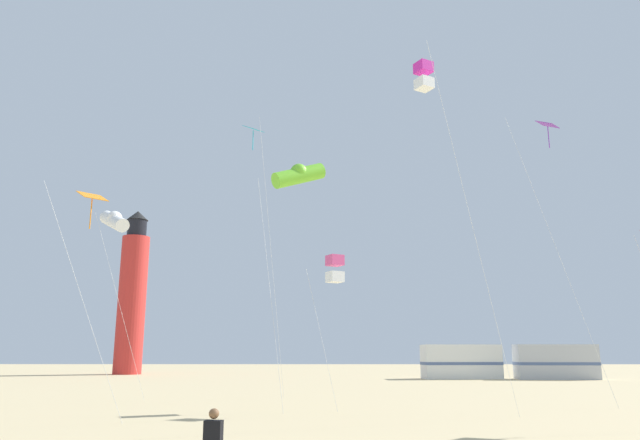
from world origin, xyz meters
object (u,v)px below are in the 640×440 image
object	(u,v)px
kite_diamond_violet	(548,137)
kite_diamond_orange	(92,204)
rv_van_white	(461,362)
kite_tube_white	(114,221)
kite_flyer_standing	(214,437)
rv_van_silver	(555,362)
lighthouse_distant	(132,296)
kite_tube_lime	(299,175)
kite_box_magenta	(424,77)
kite_box_rainbow	(335,269)
kite_diamond_cyan	(255,142)

from	to	relation	value
kite_diamond_violet	kite_diamond_orange	bearing A→B (deg)	-161.17
kite_diamond_violet	kite_diamond_orange	world-z (taller)	kite_diamond_violet
rv_van_white	kite_diamond_violet	bearing A→B (deg)	-96.21
kite_tube_white	kite_diamond_violet	distance (m)	21.85
kite_flyer_standing	kite_diamond_violet	xyz separation A→B (m)	(12.85, 14.65, 11.67)
kite_tube_white	rv_van_silver	bearing A→B (deg)	35.38
kite_diamond_orange	rv_van_white	xyz separation A→B (m)	(19.65, 30.56, -5.99)
rv_van_white	lighthouse_distant	bearing A→B (deg)	158.28
kite_tube_lime	kite_diamond_violet	xyz separation A→B (m)	(11.86, 2.28, 2.57)
kite_tube_white	kite_diamond_orange	xyz separation A→B (m)	(2.41, -8.75, -1.34)
kite_flyer_standing	kite_box_magenta	xyz separation A→B (m)	(6.14, 9.86, 12.45)
kite_box_magenta	kite_diamond_orange	size ratio (longest dim) A/B	1.74
kite_flyer_standing	kite_box_rainbow	bearing A→B (deg)	-94.12
kite_box_rainbow	kite_box_magenta	bearing A→B (deg)	-35.27
rv_van_silver	kite_box_rainbow	bearing A→B (deg)	-122.46
kite_flyer_standing	rv_van_silver	size ratio (longest dim) A/B	0.18
rv_van_white	kite_flyer_standing	bearing A→B (deg)	-113.91
kite_diamond_violet	rv_van_white	world-z (taller)	kite_diamond_violet
kite_tube_white	kite_diamond_violet	bearing A→B (deg)	-6.02
kite_tube_lime	kite_diamond_cyan	bearing A→B (deg)	116.78
kite_diamond_cyan	kite_diamond_orange	bearing A→B (deg)	-115.98
lighthouse_distant	rv_van_white	world-z (taller)	lighthouse_distant
kite_diamond_violet	lighthouse_distant	bearing A→B (deg)	132.36
rv_van_silver	kite_box_magenta	bearing A→B (deg)	-114.49
kite_tube_white	kite_diamond_cyan	size ratio (longest dim) A/B	0.67
kite_diamond_cyan	kite_tube_lime	size ratio (longest dim) A/B	1.35
kite_box_magenta	rv_van_silver	world-z (taller)	kite_box_magenta
kite_diamond_cyan	kite_box_rainbow	xyz separation A→B (m)	(4.15, -5.12, -7.54)
kite_flyer_standing	kite_diamond_orange	size ratio (longest dim) A/B	0.15
kite_diamond_cyan	lighthouse_distant	size ratio (longest dim) A/B	0.84
kite_box_magenta	lighthouse_distant	size ratio (longest dim) A/B	0.81
kite_tube_white	rv_van_white	distance (m)	31.88
kite_box_magenta	rv_van_silver	distance (m)	33.94
kite_box_magenta	kite_diamond_violet	distance (m)	8.28
kite_diamond_violet	rv_van_silver	xyz separation A→B (m)	(8.26, 23.35, -10.90)
kite_tube_white	lighthouse_distant	distance (m)	32.73
kite_box_rainbow	kite_diamond_violet	distance (m)	12.49
kite_diamond_orange	rv_van_silver	xyz separation A→B (m)	(27.29, 29.84, -5.99)
kite_flyer_standing	rv_van_silver	distance (m)	43.47
kite_tube_white	lighthouse_distant	size ratio (longest dim) A/B	0.56
kite_diamond_orange	rv_van_white	size ratio (longest dim) A/B	1.19
kite_tube_white	kite_box_magenta	distance (m)	16.89
kite_diamond_cyan	lighthouse_distant	world-z (taller)	lighthouse_distant
kite_box_magenta	lighthouse_distant	xyz separation A→B (m)	(-23.97, 38.43, -5.23)
kite_flyer_standing	kite_tube_white	world-z (taller)	kite_tube_white
kite_box_rainbow	kite_diamond_orange	size ratio (longest dim) A/B	0.79
kite_diamond_cyan	rv_van_white	distance (m)	28.55
kite_diamond_orange	rv_van_silver	bearing A→B (deg)	47.55
kite_box_magenta	rv_van_white	world-z (taller)	kite_box_magenta
kite_box_magenta	lighthouse_distant	world-z (taller)	lighthouse_distant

